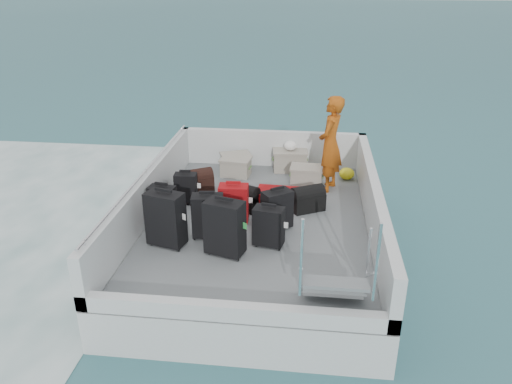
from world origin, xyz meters
The scene contains 23 objects.
ground centered at (0.00, 0.00, 0.00)m, with size 160.00×160.00×0.00m, color #184C55.
ferry_hull centered at (0.00, 0.00, 0.30)m, with size 3.60×5.00×0.60m, color silver.
deck centered at (0.00, 0.00, 0.61)m, with size 3.30×4.70×0.02m, color slate.
deck_fittings centered at (0.35, -0.32, 0.99)m, with size 3.60×5.00×0.90m.
suitcase_0 centered at (-1.18, -0.89, 1.01)m, with size 0.51×0.29×0.79m, color black.
suitcase_1 centered at (-1.42, -0.25, 0.92)m, with size 0.40×0.23×0.60m, color black.
suitcase_2 centered at (-1.25, 0.48, 0.88)m, with size 0.36×0.21×0.52m, color black.
suitcase_3 centered at (-0.33, -1.04, 1.01)m, with size 0.51×0.30×0.78m, color black.
suitcase_4 centered at (-0.65, -0.60, 0.95)m, with size 0.44×0.26×0.65m, color black.
suitcase_5 centered at (-0.36, -0.11, 0.92)m, with size 0.44×0.26×0.61m, color #AB0D11.
suitcase_6 centered at (0.24, -0.75, 0.91)m, with size 0.42×0.25×0.58m, color black.
suitcase_7 centered at (0.31, -0.24, 0.92)m, with size 0.43×0.25×0.61m, color black.
suitcase_8 centered at (0.27, 0.56, 0.76)m, with size 0.45×0.69×0.27m, color #AB0D11.
duffel_0 centered at (-1.19, 0.95, 0.78)m, with size 0.58×0.30×0.32m, color black, non-canonical shape.
duffel_1 centered at (-0.25, 0.37, 0.78)m, with size 0.43×0.30×0.32m, color black, non-canonical shape.
duffel_2 centered at (0.75, 0.45, 0.78)m, with size 0.52×0.30×0.32m, color black, non-canonical shape.
crate_0 centered at (-0.66, 2.04, 0.78)m, with size 0.52×0.36×0.32m, color #A59D90.
crate_1 centered at (-0.62, 1.79, 0.78)m, with size 0.52×0.36×0.31m, color #A59D90.
crate_2 centered at (0.38, 2.20, 0.81)m, with size 0.62×0.43×0.37m, color #A59D90.
crate_3 centered at (0.71, 1.47, 0.78)m, with size 0.54×0.37×0.33m, color #A59D90.
yellow_bag centered at (1.45, 1.85, 0.73)m, with size 0.28×0.26×0.22m, color yellow.
white_bag centered at (0.38, 2.20, 1.08)m, with size 0.24×0.24×0.18m, color white.
passenger centered at (1.09, 1.35, 1.45)m, with size 0.61×0.40×1.67m, color orange.
Camera 1 is at (0.76, -6.86, 4.16)m, focal length 35.00 mm.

